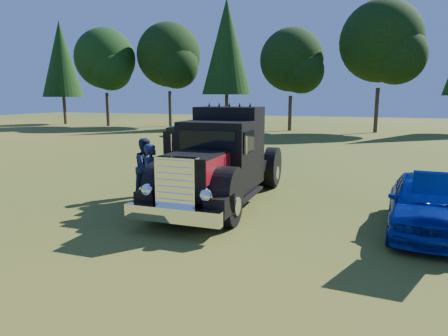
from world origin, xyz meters
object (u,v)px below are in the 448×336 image
diamond_t_truck (220,163)px  spectator_far (147,168)px  hotrod_coupe (426,203)px  spectator_near (153,177)px  distant_teal_car (187,129)px

diamond_t_truck → spectator_far: bearing=-178.9°
hotrod_coupe → spectator_near: 7.37m
hotrod_coupe → diamond_t_truck: bearing=171.6°
hotrod_coupe → spectator_near: size_ratio=2.23×
diamond_t_truck → spectator_far: 2.62m
diamond_t_truck → spectator_near: bearing=-139.5°
diamond_t_truck → hotrod_coupe: (5.73, -0.84, -0.55)m
spectator_near → distant_teal_car: bearing=20.7°
spectator_far → spectator_near: bearing=-126.2°
spectator_near → spectator_far: (-0.99, 1.33, 0.00)m
diamond_t_truck → hotrod_coupe: 5.82m
spectator_near → hotrod_coupe: bearing=-87.6°
spectator_near → diamond_t_truck: bearing=-51.3°
spectator_far → diamond_t_truck: bearing=-71.7°
distant_teal_car → diamond_t_truck: bearing=-9.5°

